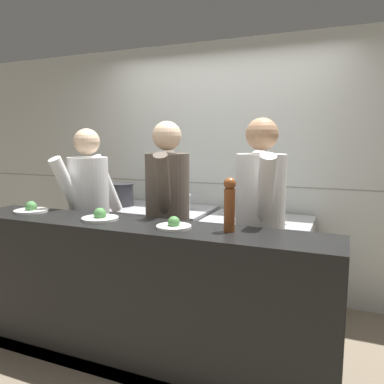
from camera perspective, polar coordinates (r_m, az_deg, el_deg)
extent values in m
plane|color=#7F705B|center=(3.08, -4.86, -23.53)|extent=(14.00, 14.00, 0.00)
cube|color=silver|center=(3.95, 4.52, 3.49)|extent=(8.00, 0.06, 2.60)
cube|color=gray|center=(3.94, 4.35, 1.28)|extent=(8.00, 0.00, 0.01)
cube|color=maroon|center=(3.99, -5.81, -9.13)|extent=(1.16, 0.70, 0.88)
cube|color=#B7BABF|center=(3.88, -5.90, -2.65)|extent=(1.19, 0.71, 0.04)
cube|color=#B7BABF|center=(3.69, -8.34, -9.52)|extent=(1.05, 0.03, 0.10)
cube|color=#B7BABF|center=(3.61, 10.00, -10.92)|extent=(0.96, 0.65, 0.89)
cube|color=black|center=(3.49, 8.66, -18.61)|extent=(0.94, 0.04, 0.10)
cube|color=black|center=(2.76, -8.68, -15.38)|extent=(2.73, 0.45, 1.04)
cube|color=black|center=(2.83, -10.85, -25.60)|extent=(2.68, 0.04, 0.10)
cylinder|color=#2D2D33|center=(4.00, -10.69, -0.40)|extent=(0.25, 0.25, 0.24)
cylinder|color=#2D2D33|center=(3.99, -10.74, 1.21)|extent=(0.26, 0.26, 0.01)
cylinder|color=#B7BABF|center=(3.70, -2.91, -1.56)|extent=(0.34, 0.34, 0.16)
cylinder|color=#B7BABF|center=(3.68, -2.92, -0.42)|extent=(0.36, 0.36, 0.01)
cone|color=#B7BABF|center=(3.52, 11.63, -3.27)|extent=(0.28, 0.28, 0.08)
cube|color=#B7BABF|center=(3.34, 12.44, -4.58)|extent=(0.23, 0.08, 0.01)
cube|color=black|center=(3.40, 9.80, -4.16)|extent=(0.11, 0.04, 0.02)
cylinder|color=white|center=(3.23, -23.30, -2.65)|extent=(0.26, 0.26, 0.02)
sphere|color=#4C8C47|center=(3.23, -23.33, -2.08)|extent=(0.09, 0.09, 0.09)
cylinder|color=white|center=(2.76, -13.82, -3.94)|extent=(0.26, 0.26, 0.02)
sphere|color=#4C8C47|center=(2.76, -13.85, -3.28)|extent=(0.09, 0.09, 0.09)
cylinder|color=white|center=(2.44, -2.79, -5.31)|extent=(0.23, 0.23, 0.02)
sphere|color=#4C8C47|center=(2.43, -2.79, -4.64)|extent=(0.08, 0.08, 0.08)
cylinder|color=brown|center=(2.33, 5.73, -2.79)|extent=(0.07, 0.07, 0.27)
sphere|color=brown|center=(2.30, 5.79, 1.29)|extent=(0.08, 0.08, 0.08)
cube|color=black|center=(3.59, -15.01, -11.98)|extent=(0.33, 0.26, 0.80)
cylinder|color=white|center=(3.42, -15.45, -0.41)|extent=(0.42, 0.42, 0.66)
sphere|color=beige|center=(3.38, -15.75, 7.40)|extent=(0.23, 0.23, 0.23)
cylinder|color=white|center=(3.53, -12.88, 1.22)|extent=(0.18, 0.35, 0.55)
cylinder|color=white|center=(3.29, -18.32, 0.51)|extent=(0.18, 0.35, 0.55)
cube|color=black|center=(3.23, -3.63, -13.78)|extent=(0.35, 0.28, 0.82)
cylinder|color=brown|center=(3.04, -3.76, -0.52)|extent=(0.45, 0.45, 0.68)
sphere|color=beige|center=(3.00, -3.84, 8.55)|extent=(0.23, 0.23, 0.23)
cylinder|color=brown|center=(3.23, -3.22, 1.43)|extent=(0.21, 0.36, 0.57)
cylinder|color=brown|center=(2.82, -4.39, 0.45)|extent=(0.21, 0.36, 0.57)
cube|color=black|center=(2.98, 9.99, -15.81)|extent=(0.35, 0.29, 0.83)
cylinder|color=white|center=(2.76, 10.37, -1.35)|extent=(0.46, 0.46, 0.68)
sphere|color=tan|center=(2.73, 10.62, 8.66)|extent=(0.23, 0.23, 0.23)
cylinder|color=white|center=(2.96, 9.89, 0.84)|extent=(0.22, 0.36, 0.57)
cylinder|color=white|center=(2.54, 11.01, -0.35)|extent=(0.22, 0.36, 0.57)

